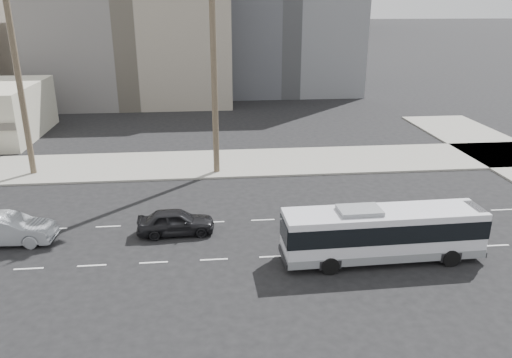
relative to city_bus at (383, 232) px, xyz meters
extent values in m
plane|color=black|center=(-5.36, 0.79, -1.50)|extent=(700.00, 700.00, 0.00)
cube|color=gray|center=(-5.36, 16.29, -1.43)|extent=(120.00, 7.00, 0.15)
cube|color=slate|center=(-17.36, 45.79, 7.50)|extent=(24.00, 18.00, 18.00)
cube|color=silver|center=(0.00, 0.00, 0.03)|extent=(9.95, 2.41, 2.22)
cube|color=black|center=(0.00, 0.00, 0.33)|extent=(10.01, 2.47, 0.94)
cube|color=slate|center=(0.00, 0.00, -0.95)|extent=(9.97, 2.45, 0.43)
cube|color=slate|center=(-1.28, 0.00, 1.23)|extent=(2.08, 1.41, 0.26)
cube|color=#262628|center=(4.69, 0.00, 1.02)|extent=(0.55, 1.55, 0.26)
cylinder|color=black|center=(3.16, -1.09, -1.07)|extent=(0.85, 0.26, 0.85)
cylinder|color=black|center=(3.16, 1.09, -1.07)|extent=(0.85, 0.26, 0.85)
cylinder|color=black|center=(-2.90, -1.09, -1.07)|extent=(0.85, 0.26, 0.85)
cylinder|color=black|center=(-2.90, 1.09, -1.07)|extent=(0.85, 0.26, 0.85)
imported|color=black|center=(-10.39, 4.00, -0.78)|extent=(1.87, 4.31, 1.45)
imported|color=#93979E|center=(-19.26, 3.75, -0.70)|extent=(1.91, 4.95, 1.61)
cylinder|color=brown|center=(-7.86, 14.13, 7.24)|extent=(0.48, 0.48, 17.48)
cylinder|color=brown|center=(-21.53, 15.16, 6.20)|extent=(0.48, 0.48, 15.39)
camera|label=1|loc=(-8.47, -21.32, 10.76)|focal=34.67mm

